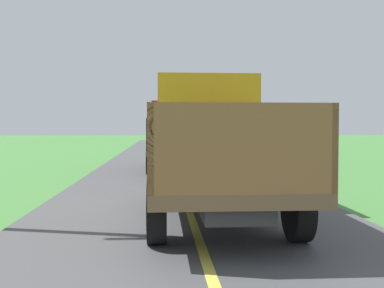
{
  "coord_description": "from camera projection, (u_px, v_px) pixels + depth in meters",
  "views": [
    {
      "loc": [
        -0.57,
        0.0,
        1.79
      ],
      "look_at": [
        0.14,
        10.52,
        1.4
      ],
      "focal_mm": 43.48,
      "sensor_mm": 36.0,
      "label": 1
    }
  ],
  "objects": [
    {
      "name": "banana_truck_near",
      "position": [
        211.0,
        142.0,
        9.27
      ],
      "size": [
        2.38,
        5.82,
        2.8
      ],
      "color": "#2D2D30",
      "rests_on": "road_surface"
    },
    {
      "name": "banana_truck_far",
      "position": [
        177.0,
        135.0,
        19.18
      ],
      "size": [
        2.38,
        5.82,
        2.8
      ],
      "color": "#2D2D30",
      "rests_on": "road_surface"
    }
  ]
}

